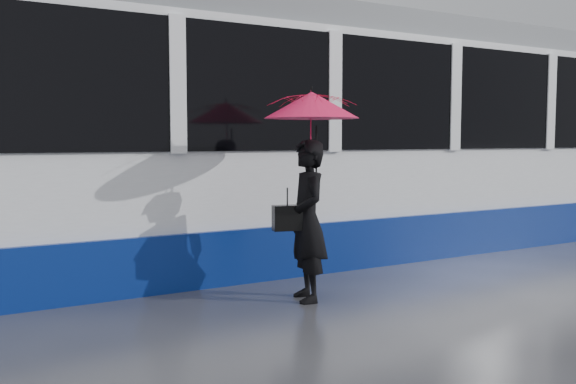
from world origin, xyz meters
TOP-DOWN VIEW (x-y plane):
  - ground at (0.00, 0.00)m, footprint 90.00×90.00m
  - rails at (0.00, 2.50)m, footprint 34.00×1.51m
  - tram at (0.70, 2.50)m, footprint 26.00×2.56m
  - woman at (1.18, 0.26)m, footprint 0.53×0.67m
  - umbrella at (1.23, 0.26)m, footprint 1.17×1.17m
  - handbag at (0.96, 0.28)m, footprint 0.31×0.20m

SIDE VIEW (x-z plane):
  - ground at x=0.00m, z-range 0.00..0.00m
  - rails at x=0.00m, z-range 0.00..0.02m
  - woman at x=1.18m, z-range 0.00..1.63m
  - handbag at x=0.96m, z-range 0.64..1.07m
  - tram at x=0.70m, z-range -0.04..3.31m
  - umbrella at x=1.23m, z-range 1.23..2.33m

